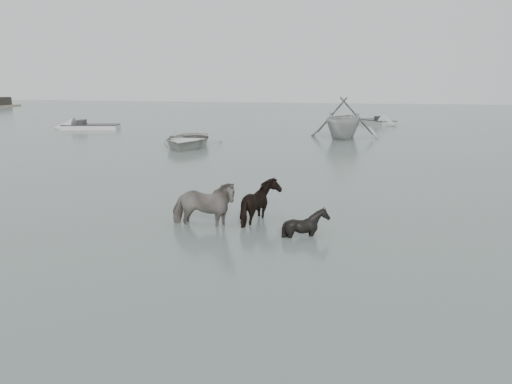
# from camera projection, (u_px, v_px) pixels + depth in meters

# --- Properties ---
(ground) EXTENTS (140.00, 140.00, 0.00)m
(ground) POSITION_uv_depth(u_px,v_px,m) (307.00, 243.00, 12.41)
(ground) COLOR #505F58
(ground) RESTS_ON ground
(pony_pinto) EXTENTS (1.94, 0.90, 1.63)m
(pony_pinto) POSITION_uv_depth(u_px,v_px,m) (203.00, 198.00, 13.68)
(pony_pinto) COLOR black
(pony_pinto) RESTS_ON ground
(pony_dark) EXTENTS (1.51, 1.67, 1.45)m
(pony_dark) POSITION_uv_depth(u_px,v_px,m) (262.00, 196.00, 14.21)
(pony_dark) COLOR black
(pony_dark) RESTS_ON ground
(pony_black) EXTENTS (1.26, 1.18, 1.14)m
(pony_black) POSITION_uv_depth(u_px,v_px,m) (306.00, 215.00, 12.90)
(pony_black) COLOR black
(pony_black) RESTS_ON ground
(rowboat_lead) EXTENTS (4.37, 5.66, 1.08)m
(rowboat_lead) POSITION_uv_depth(u_px,v_px,m) (187.00, 138.00, 29.53)
(rowboat_lead) COLOR beige
(rowboat_lead) RESTS_ON ground
(rowboat_trail) EXTENTS (5.44, 6.10, 2.92)m
(rowboat_trail) POSITION_uv_depth(u_px,v_px,m) (344.00, 116.00, 33.65)
(rowboat_trail) COLOR #ABAEAB
(rowboat_trail) RESTS_ON ground
(skiff_outer) EXTENTS (6.19, 2.86, 0.75)m
(skiff_outer) POSITION_uv_depth(u_px,v_px,m) (91.00, 125.00, 39.59)
(skiff_outer) COLOR beige
(skiff_outer) RESTS_ON ground
(skiff_mid) EXTENTS (4.20, 5.03, 0.75)m
(skiff_mid) POSITION_uv_depth(u_px,v_px,m) (377.00, 120.00, 43.98)
(skiff_mid) COLOR #949694
(skiff_mid) RESTS_ON ground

